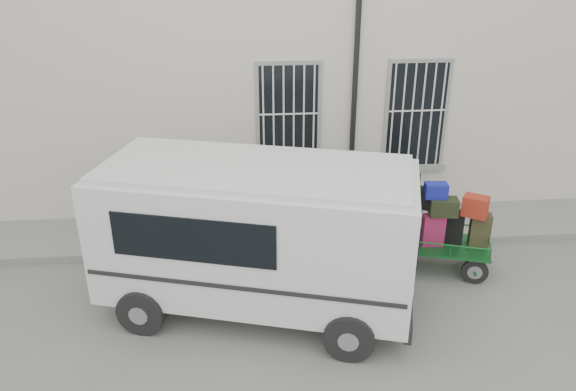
# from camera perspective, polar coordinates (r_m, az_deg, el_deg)

# --- Properties ---
(ground) EXTENTS (80.00, 80.00, 0.00)m
(ground) POSITION_cam_1_polar(r_m,az_deg,el_deg) (10.00, 3.95, -9.58)
(ground) COLOR slate
(ground) RESTS_ON ground
(building) EXTENTS (24.00, 5.15, 6.00)m
(building) POSITION_cam_1_polar(r_m,az_deg,el_deg) (13.99, 0.76, 13.72)
(building) COLOR beige
(building) RESTS_ON ground
(sidewalk) EXTENTS (24.00, 1.70, 0.15)m
(sidewalk) POSITION_cam_1_polar(r_m,az_deg,el_deg) (11.83, 2.33, -3.37)
(sidewalk) COLOR slate
(sidewalk) RESTS_ON ground
(luggage_cart) EXTENTS (2.48, 1.54, 1.83)m
(luggage_cart) POSITION_cam_1_polar(r_m,az_deg,el_deg) (10.49, 14.20, -2.75)
(luggage_cart) COLOR black
(luggage_cart) RESTS_ON ground
(van) EXTENTS (5.33, 3.37, 2.51)m
(van) POSITION_cam_1_polar(r_m,az_deg,el_deg) (8.87, -3.25, -3.48)
(van) COLOR silver
(van) RESTS_ON ground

